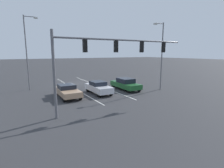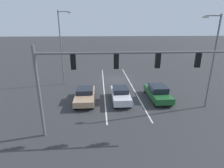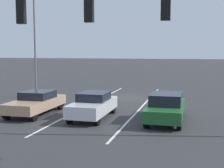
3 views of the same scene
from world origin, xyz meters
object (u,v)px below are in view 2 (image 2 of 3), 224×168
Objects in this scene: car_silver_midlane_front at (120,94)px; traffic_signal_gantry at (107,69)px; street_lamp_right_shoulder at (62,45)px; street_lamp_left_shoulder at (212,58)px; car_tan_rightlane_front at (85,95)px; car_darkgreen_leftlane_front at (158,92)px.

car_silver_midlane_front is 7.07m from traffic_signal_gantry.
traffic_signal_gantry is (1.59, 5.57, 4.05)m from car_silver_midlane_front.
street_lamp_right_shoulder reaches higher than traffic_signal_gantry.
traffic_signal_gantry is at bearing 21.05° from street_lamp_left_shoulder.
street_lamp_left_shoulder is at bearing 169.41° from car_tan_rightlane_front.
street_lamp_right_shoulder is 1.10× the size of street_lamp_left_shoulder.
car_tan_rightlane_front is at bearing -3.13° from car_silver_midlane_front.
traffic_signal_gantry is 1.36× the size of street_lamp_right_shoulder.
car_tan_rightlane_front is at bearing -10.59° from street_lamp_left_shoulder.
traffic_signal_gantry is at bearing 109.49° from car_tan_rightlane_front.
street_lamp_left_shoulder is (-7.83, 1.94, 4.02)m from car_silver_midlane_front.
street_lamp_left_shoulder reaches higher than car_tan_rightlane_front.
car_tan_rightlane_front is 0.97× the size of car_darkgreen_leftlane_front.
street_lamp_right_shoulder is at bearing -29.16° from street_lamp_left_shoulder.
traffic_signal_gantry reaches higher than car_tan_rightlane_front.
car_darkgreen_leftlane_front is 5.96m from street_lamp_left_shoulder.
street_lamp_right_shoulder is at bearing -62.69° from car_tan_rightlane_front.
car_darkgreen_leftlane_front reaches higher than car_tan_rightlane_front.
street_lamp_right_shoulder reaches higher than car_silver_midlane_front.
car_tan_rightlane_front is 0.50× the size of street_lamp_right_shoulder.
car_tan_rightlane_front is at bearing -70.51° from traffic_signal_gantry.
street_lamp_right_shoulder is at bearing -66.42° from traffic_signal_gantry.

